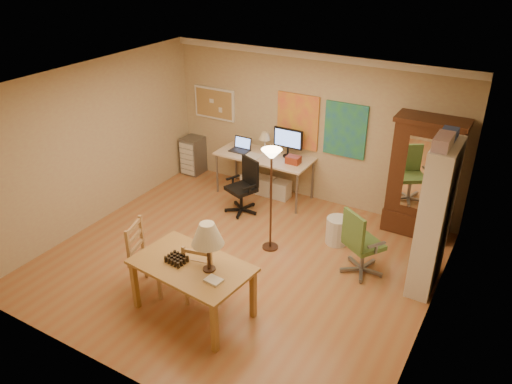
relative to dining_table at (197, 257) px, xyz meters
The scene contains 16 objects.
floor 1.52m from the dining_table, 98.84° to the left, with size 5.50×5.50×0.00m, color #A4633A.
crown_molding 4.08m from the dining_table, 92.95° to the left, with size 5.50×0.08×0.12m, color white.
corkboard 4.36m from the dining_table, 121.26° to the left, with size 0.90×0.04×0.62m, color tan.
art_panel_left 3.76m from the dining_table, 96.80° to the left, with size 0.80×0.04×1.00m, color yellow.
art_panel_right 3.76m from the dining_table, 82.88° to the left, with size 0.75×0.04×0.95m, color teal.
dining_table is the anchor object (origin of this frame).
ladder_chair_back 0.52m from the dining_table, 114.57° to the left, with size 0.50×0.49×0.93m.
ladder_chair_left 1.01m from the dining_table, behind, with size 0.57×0.59×1.03m.
torchiere_lamp 1.87m from the dining_table, 88.52° to the left, with size 0.31×0.31×1.68m.
computer_desk 3.52m from the dining_table, 104.73° to the left, with size 1.79×0.78×1.35m.
office_chair_black 2.84m from the dining_table, 109.94° to the left, with size 0.60×0.60×0.98m.
office_chair_green 2.49m from the dining_table, 52.00° to the left, with size 0.65×0.65×1.03m.
drawer_cart 4.44m from the dining_table, 127.52° to the left, with size 0.38×0.46×0.76m.
armoire 3.95m from the dining_table, 61.19° to the left, with size 1.08×0.51×1.98m.
bookshelf 3.16m from the dining_table, 41.63° to the left, with size 0.32×0.85×2.13m.
wastebin 2.71m from the dining_table, 70.04° to the left, with size 0.36×0.36×0.45m, color silver.
Camera 1 is at (3.37, -5.25, 4.42)m, focal length 35.00 mm.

